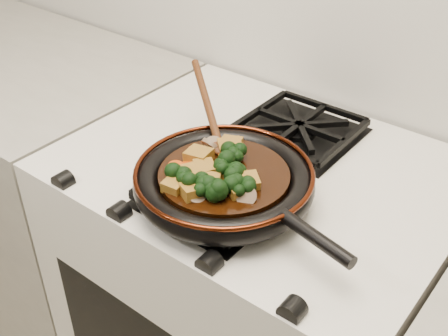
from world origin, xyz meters
The scene contains 37 objects.
stove centered at (0.00, 1.69, 0.45)m, with size 0.76×0.60×0.90m, color silver.
burner_grate_front centered at (0.00, 1.55, 0.91)m, with size 0.23×0.23×0.03m, color black, non-canonical shape.
burner_grate_back centered at (0.00, 1.83, 0.91)m, with size 0.23×0.23×0.03m, color black, non-canonical shape.
skillet centered at (0.02, 1.55, 0.94)m, with size 0.44×0.32×0.05m.
braising_sauce centered at (0.02, 1.55, 0.95)m, with size 0.23×0.23×0.02m, color black.
tofu_cube_0 centered at (-0.04, 1.56, 0.97)m, with size 0.04×0.04×0.02m, color olive.
tofu_cube_1 centered at (0.02, 1.50, 0.97)m, with size 0.04×0.04×0.02m, color olive.
tofu_cube_2 centered at (0.01, 1.48, 0.97)m, with size 0.04×0.04×0.02m, color olive.
tofu_cube_3 centered at (-0.02, 1.52, 0.97)m, with size 0.04×0.04×0.02m, color olive.
tofu_cube_4 centered at (0.07, 1.55, 0.97)m, with size 0.04×0.03×0.02m, color olive.
tofu_cube_5 centered at (0.05, 1.55, 0.97)m, with size 0.04×0.04×0.02m, color olive.
tofu_cube_6 centered at (-0.02, 1.47, 0.97)m, with size 0.04×0.03×0.02m, color olive.
tofu_cube_7 centered at (-0.02, 1.61, 0.97)m, with size 0.04×0.04×0.02m, color olive.
tofu_cube_8 centered at (-0.02, 1.63, 0.97)m, with size 0.04×0.04×0.02m, color olive.
tofu_cube_9 centered at (0.02, 1.50, 0.97)m, with size 0.04×0.05×0.02m, color olive.
tofu_cube_10 centered at (0.07, 1.52, 0.97)m, with size 0.03×0.03×0.02m, color olive.
tofu_cube_11 centered at (-0.01, 1.53, 0.97)m, with size 0.04×0.03×0.02m, color olive.
broccoli_floret_0 centered at (0.07, 1.53, 0.97)m, with size 0.06×0.06×0.05m, color black, non-canonical shape.
broccoli_floret_1 centered at (-0.02, 1.49, 0.97)m, with size 0.06×0.06×0.05m, color black, non-canonical shape.
broccoli_floret_2 centered at (0.01, 1.56, 0.97)m, with size 0.06×0.06×0.05m, color black, non-canonical shape.
broccoli_floret_3 centered at (0.05, 1.49, 0.97)m, with size 0.06×0.06×0.05m, color black, non-canonical shape.
broccoli_floret_4 centered at (0.01, 1.60, 0.97)m, with size 0.06×0.06×0.05m, color black, non-canonical shape.
broccoli_floret_5 centered at (0.04, 1.55, 0.97)m, with size 0.06×0.06×0.06m, color black, non-canonical shape.
broccoli_floret_6 centered at (0.04, 1.49, 0.97)m, with size 0.06×0.06×0.05m, color black, non-canonical shape.
broccoli_floret_7 centered at (0.03, 1.55, 0.97)m, with size 0.06×0.06×0.05m, color black, non-canonical shape.
broccoli_floret_8 centered at (0.01, 1.49, 0.97)m, with size 0.06×0.06×0.05m, color black, non-canonical shape.
carrot_coin_0 centered at (-0.01, 1.59, 0.96)m, with size 0.03×0.03×0.01m, color #BC3A05.
carrot_coin_1 centered at (-0.05, 1.54, 0.96)m, with size 0.03×0.03×0.01m, color #BC3A05.
carrot_coin_2 centered at (-0.06, 1.51, 0.96)m, with size 0.03×0.03×0.01m, color #BC3A05.
carrot_coin_3 centered at (-0.06, 1.58, 0.96)m, with size 0.03×0.03×0.01m, color #BC3A05.
carrot_coin_4 centered at (0.00, 1.59, 0.96)m, with size 0.03×0.03×0.01m, color #BC3A05.
mushroom_slice_0 centered at (-0.05, 1.61, 0.97)m, with size 0.03×0.03×0.01m, color brown.
mushroom_slice_1 centered at (-0.05, 1.60, 0.97)m, with size 0.04×0.04×0.01m, color brown.
mushroom_slice_2 centered at (0.02, 1.47, 0.97)m, with size 0.04×0.04×0.01m, color brown.
mushroom_slice_3 centered at (0.09, 1.52, 0.97)m, with size 0.03×0.03×0.01m, color brown.
mushroom_slice_4 centered at (-0.03, 1.49, 0.97)m, with size 0.04×0.04×0.01m, color brown.
wooden_spoon centered at (-0.09, 1.65, 0.98)m, with size 0.13×0.11×0.24m.
Camera 1 is at (0.50, 0.93, 1.51)m, focal length 45.00 mm.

